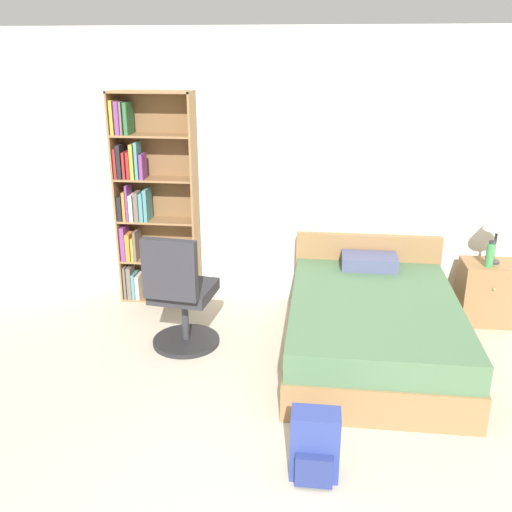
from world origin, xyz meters
name	(u,v)px	position (x,y,z in m)	size (l,w,h in m)	color
wall_back	(311,172)	(0.00, 3.23, 1.30)	(9.00, 0.06, 2.60)	silver
bookshelf	(146,200)	(-1.57, 3.05, 1.02)	(0.78, 0.27, 2.05)	olive
bed	(372,324)	(0.57, 2.16, 0.26)	(1.35, 1.96, 0.76)	olive
office_chair	(180,298)	(-1.02, 2.05, 0.46)	(0.57, 0.63, 1.03)	#232326
nightstand	(487,292)	(1.66, 2.90, 0.29)	(0.48, 0.40, 0.57)	olive
table_lamp	(498,221)	(1.67, 2.92, 0.96)	(0.25, 0.25, 0.49)	#333333
water_bottle	(490,255)	(1.61, 2.81, 0.69)	(0.07, 0.07, 0.24)	#3F8C4C
backpack_blue	(315,447)	(0.13, 0.63, 0.20)	(0.29, 0.23, 0.43)	navy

